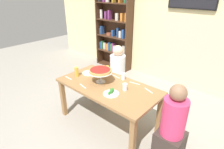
{
  "coord_description": "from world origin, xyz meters",
  "views": [
    {
      "loc": [
        1.72,
        -1.85,
        2.13
      ],
      "look_at": [
        0.0,
        0.1,
        0.89
      ],
      "focal_mm": 29.3,
      "sensor_mm": 36.0,
      "label": 1
    }
  ],
  "objects_px": {
    "diner_head_east": "(172,131)",
    "deep_dish_pizza_stand": "(100,71)",
    "salad_plate_near_diner": "(111,93)",
    "cutlery_knife_far": "(83,86)",
    "beer_glass_amber_tall": "(77,72)",
    "cutlery_fork_near": "(149,91)",
    "diner_far_left": "(117,77)",
    "cutlery_fork_far": "(68,78)",
    "beer_glass_amber_short": "(107,71)",
    "salad_plate_far_diner": "(90,72)",
    "water_glass_clear_near": "(125,87)",
    "dining_table": "(108,90)",
    "cutlery_knife_near": "(116,77)",
    "water_glass_clear_far": "(123,76)",
    "cutlery_spare_fork": "(135,83)",
    "bookshelf": "(114,28)"
  },
  "relations": [
    {
      "from": "diner_head_east",
      "to": "deep_dish_pizza_stand",
      "type": "relative_size",
      "value": 2.95
    },
    {
      "from": "salad_plate_near_diner",
      "to": "cutlery_knife_far",
      "type": "distance_m",
      "value": 0.49
    },
    {
      "from": "beer_glass_amber_tall",
      "to": "cutlery_fork_near",
      "type": "bearing_deg",
      "value": 17.78
    },
    {
      "from": "diner_head_east",
      "to": "salad_plate_near_diner",
      "type": "distance_m",
      "value": 0.94
    },
    {
      "from": "diner_far_left",
      "to": "cutlery_fork_far",
      "type": "bearing_deg",
      "value": -15.83
    },
    {
      "from": "salad_plate_near_diner",
      "to": "cutlery_fork_near",
      "type": "distance_m",
      "value": 0.57
    },
    {
      "from": "beer_glass_amber_short",
      "to": "cutlery_fork_near",
      "type": "xyz_separation_m",
      "value": [
        0.83,
        0.01,
        -0.08
      ]
    },
    {
      "from": "salad_plate_far_diner",
      "to": "water_glass_clear_near",
      "type": "distance_m",
      "value": 0.85
    },
    {
      "from": "dining_table",
      "to": "cutlery_fork_far",
      "type": "bearing_deg",
      "value": -158.99
    },
    {
      "from": "salad_plate_near_diner",
      "to": "cutlery_knife_far",
      "type": "bearing_deg",
      "value": -165.39
    },
    {
      "from": "dining_table",
      "to": "cutlery_knife_near",
      "type": "xyz_separation_m",
      "value": [
        -0.09,
        0.31,
        0.1
      ]
    },
    {
      "from": "water_glass_clear_near",
      "to": "cutlery_knife_near",
      "type": "distance_m",
      "value": 0.47
    },
    {
      "from": "deep_dish_pizza_stand",
      "to": "cutlery_knife_near",
      "type": "bearing_deg",
      "value": 77.79
    },
    {
      "from": "diner_head_east",
      "to": "cutlery_knife_near",
      "type": "xyz_separation_m",
      "value": [
        -1.2,
        0.33,
        0.25
      ]
    },
    {
      "from": "diner_far_left",
      "to": "dining_table",
      "type": "bearing_deg",
      "value": 28.88
    },
    {
      "from": "deep_dish_pizza_stand",
      "to": "salad_plate_far_diner",
      "type": "height_order",
      "value": "deep_dish_pizza_stand"
    },
    {
      "from": "water_glass_clear_far",
      "to": "cutlery_spare_fork",
      "type": "height_order",
      "value": "water_glass_clear_far"
    },
    {
      "from": "dining_table",
      "to": "cutlery_fork_near",
      "type": "distance_m",
      "value": 0.64
    },
    {
      "from": "bookshelf",
      "to": "cutlery_spare_fork",
      "type": "relative_size",
      "value": 12.29
    },
    {
      "from": "cutlery_knife_near",
      "to": "cutlery_fork_far",
      "type": "height_order",
      "value": "same"
    },
    {
      "from": "cutlery_knife_near",
      "to": "cutlery_knife_far",
      "type": "xyz_separation_m",
      "value": [
        -0.17,
        -0.6,
        0.0
      ]
    },
    {
      "from": "water_glass_clear_far",
      "to": "deep_dish_pizza_stand",
      "type": "bearing_deg",
      "value": -124.66
    },
    {
      "from": "deep_dish_pizza_stand",
      "to": "beer_glass_amber_tall",
      "type": "relative_size",
      "value": 2.38
    },
    {
      "from": "water_glass_clear_far",
      "to": "cutlery_knife_far",
      "type": "bearing_deg",
      "value": -118.11
    },
    {
      "from": "dining_table",
      "to": "water_glass_clear_far",
      "type": "relative_size",
      "value": 14.27
    },
    {
      "from": "dining_table",
      "to": "water_glass_clear_near",
      "type": "relative_size",
      "value": 15.52
    },
    {
      "from": "cutlery_fork_near",
      "to": "salad_plate_near_diner",
      "type": "bearing_deg",
      "value": 70.3
    },
    {
      "from": "beer_glass_amber_tall",
      "to": "water_glass_clear_far",
      "type": "xyz_separation_m",
      "value": [
        0.68,
        0.43,
        -0.02
      ]
    },
    {
      "from": "beer_glass_amber_short",
      "to": "water_glass_clear_near",
      "type": "height_order",
      "value": "beer_glass_amber_short"
    },
    {
      "from": "salad_plate_near_diner",
      "to": "beer_glass_amber_tall",
      "type": "relative_size",
      "value": 1.41
    },
    {
      "from": "salad_plate_near_diner",
      "to": "cutlery_fork_near",
      "type": "height_order",
      "value": "salad_plate_near_diner"
    },
    {
      "from": "salad_plate_far_diner",
      "to": "beer_glass_amber_tall",
      "type": "relative_size",
      "value": 1.49
    },
    {
      "from": "bookshelf",
      "to": "cutlery_knife_near",
      "type": "relative_size",
      "value": 12.29
    },
    {
      "from": "water_glass_clear_near",
      "to": "cutlery_fork_near",
      "type": "distance_m",
      "value": 0.36
    },
    {
      "from": "beer_glass_amber_tall",
      "to": "beer_glass_amber_short",
      "type": "bearing_deg",
      "value": 45.2
    },
    {
      "from": "salad_plate_far_diner",
      "to": "beer_glass_amber_tall",
      "type": "bearing_deg",
      "value": -107.4
    },
    {
      "from": "dining_table",
      "to": "salad_plate_far_diner",
      "type": "height_order",
      "value": "salad_plate_far_diner"
    },
    {
      "from": "deep_dish_pizza_stand",
      "to": "salad_plate_near_diner",
      "type": "relative_size",
      "value": 1.7
    },
    {
      "from": "diner_head_east",
      "to": "cutlery_knife_far",
      "type": "bearing_deg",
      "value": 11.16
    },
    {
      "from": "bookshelf",
      "to": "cutlery_knife_far",
      "type": "distance_m",
      "value": 2.69
    },
    {
      "from": "cutlery_knife_far",
      "to": "beer_glass_amber_tall",
      "type": "bearing_deg",
      "value": 164.3
    },
    {
      "from": "beer_glass_amber_tall",
      "to": "cutlery_fork_near",
      "type": "relative_size",
      "value": 0.91
    },
    {
      "from": "water_glass_clear_near",
      "to": "cutlery_fork_near",
      "type": "height_order",
      "value": "water_glass_clear_near"
    },
    {
      "from": "bookshelf",
      "to": "diner_head_east",
      "type": "relative_size",
      "value": 1.92
    },
    {
      "from": "beer_glass_amber_short",
      "to": "water_glass_clear_far",
      "type": "xyz_separation_m",
      "value": [
        0.31,
        0.05,
        -0.03
      ]
    },
    {
      "from": "diner_far_left",
      "to": "salad_plate_far_diner",
      "type": "bearing_deg",
      "value": -15.0
    },
    {
      "from": "beer_glass_amber_tall",
      "to": "cutlery_knife_far",
      "type": "height_order",
      "value": "beer_glass_amber_tall"
    },
    {
      "from": "beer_glass_amber_tall",
      "to": "cutlery_fork_far",
      "type": "relative_size",
      "value": 0.91
    },
    {
      "from": "dining_table",
      "to": "diner_far_left",
      "type": "distance_m",
      "value": 0.83
    },
    {
      "from": "water_glass_clear_far",
      "to": "cutlery_fork_far",
      "type": "distance_m",
      "value": 0.93
    }
  ]
}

